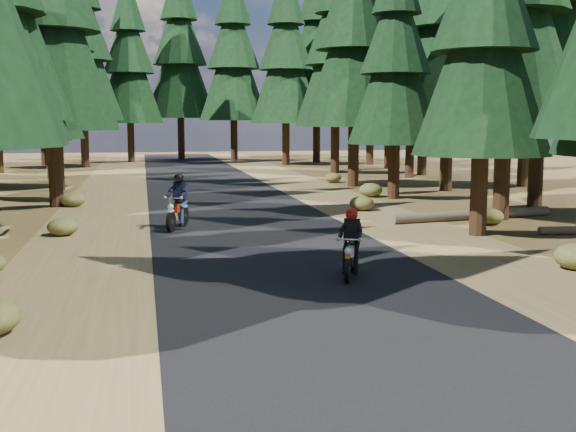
{
  "coord_description": "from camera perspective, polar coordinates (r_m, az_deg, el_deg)",
  "views": [
    {
      "loc": [
        -3.15,
        -14.15,
        3.23
      ],
      "look_at": [
        0.0,
        1.5,
        1.1
      ],
      "focal_mm": 45.0,
      "sensor_mm": 36.0,
      "label": 1
    }
  ],
  "objects": [
    {
      "name": "log_near",
      "position": [
        24.27,
        14.45,
        0.09
      ],
      "size": [
        5.92,
        1.32,
        0.32
      ],
      "primitive_type": "cylinder",
      "rotation": [
        0.0,
        1.57,
        0.17
      ],
      "color": "#4C4233",
      "rests_on": "ground"
    },
    {
      "name": "shoulder_l",
      "position": [
        19.47,
        -15.5,
        -2.22
      ],
      "size": [
        3.2,
        100.0,
        0.01
      ],
      "primitive_type": "cube",
      "color": "brown",
      "rests_on": "ground"
    },
    {
      "name": "understory_shrubs",
      "position": [
        21.19,
        2.23,
        -0.44
      ],
      "size": [
        14.62,
        32.6,
        0.59
      ],
      "color": "#474C1E",
      "rests_on": "ground"
    },
    {
      "name": "rider_lead",
      "position": [
        14.86,
        4.96,
        -3.09
      ],
      "size": [
        1.05,
        1.66,
        1.42
      ],
      "rotation": [
        0.0,
        0.0,
        2.75
      ],
      "color": "silver",
      "rests_on": "road"
    },
    {
      "name": "shoulder_r",
      "position": [
        20.91,
        10.53,
        -1.41
      ],
      "size": [
        3.2,
        100.0,
        0.01
      ],
      "primitive_type": "cube",
      "color": "brown",
      "rests_on": "ground"
    },
    {
      "name": "pine_forest",
      "position": [
        35.64,
        -6.47,
        15.07
      ],
      "size": [
        34.59,
        55.08,
        16.32
      ],
      "color": "black",
      "rests_on": "ground"
    },
    {
      "name": "ground",
      "position": [
        14.85,
        1.15,
        -4.96
      ],
      "size": [
        120.0,
        120.0,
        0.0
      ],
      "primitive_type": "plane",
      "color": "#463719",
      "rests_on": "ground"
    },
    {
      "name": "road",
      "position": [
        19.67,
        -2.02,
        -1.84
      ],
      "size": [
        6.0,
        100.0,
        0.01
      ],
      "primitive_type": "cube",
      "color": "black",
      "rests_on": "ground"
    },
    {
      "name": "rider_follow",
      "position": [
        21.61,
        -8.72,
        0.4
      ],
      "size": [
        1.19,
        1.92,
        1.64
      ],
      "rotation": [
        0.0,
        0.0,
        2.76
      ],
      "color": "maroon",
      "rests_on": "road"
    }
  ]
}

